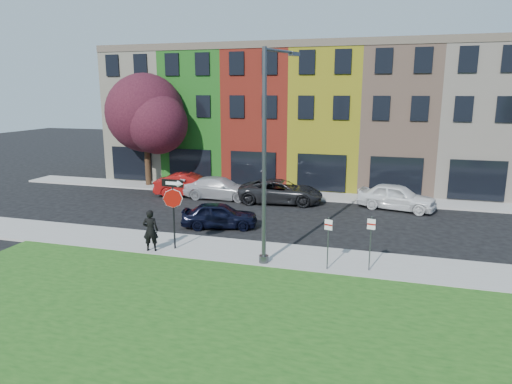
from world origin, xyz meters
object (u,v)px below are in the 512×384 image
(stop_sign, at_px, (173,200))
(sedan_near, at_px, (220,215))
(man, at_px, (151,230))
(street_lamp, at_px, (267,158))

(stop_sign, distance_m, sedan_near, 4.42)
(man, distance_m, sedan_near, 4.82)
(stop_sign, xyz_separation_m, street_lamp, (4.40, -0.34, 2.07))
(sedan_near, bearing_deg, stop_sign, 155.74)
(street_lamp, bearing_deg, sedan_near, 150.92)
(stop_sign, distance_m, man, 1.69)
(sedan_near, bearing_deg, street_lamp, -154.35)
(sedan_near, relative_size, street_lamp, 0.49)
(stop_sign, bearing_deg, man, -145.73)
(stop_sign, relative_size, sedan_near, 0.75)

